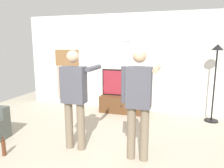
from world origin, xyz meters
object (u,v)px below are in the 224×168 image
object	(u,v)px
person_standing_nearer_couch	(139,99)
beverage_bottle	(4,148)
floor_lamp	(216,67)
person_standing_nearer_lamp	(74,94)
tv_stand	(124,104)
wall_clock	(127,37)
framed_picture	(67,58)
television	(124,83)

from	to	relation	value
person_standing_nearer_couch	beverage_bottle	distance (m)	2.42
floor_lamp	person_standing_nearer_lamp	size ratio (longest dim) A/B	1.06
tv_stand	person_standing_nearer_couch	distance (m)	2.58
wall_clock	person_standing_nearer_lamp	bearing A→B (deg)	-97.34
framed_picture	person_standing_nearer_lamp	size ratio (longest dim) A/B	0.45
tv_stand	beverage_bottle	world-z (taller)	tv_stand
tv_stand	framed_picture	distance (m)	2.26
tv_stand	wall_clock	bearing A→B (deg)	90.00
television	beverage_bottle	world-z (taller)	television
wall_clock	framed_picture	distance (m)	1.96
wall_clock	person_standing_nearer_couch	bearing A→B (deg)	-72.84
floor_lamp	person_standing_nearer_couch	world-z (taller)	floor_lamp
person_standing_nearer_couch	framed_picture	bearing A→B (deg)	135.65
framed_picture	beverage_bottle	distance (m)	3.47
television	person_standing_nearer_couch	size ratio (longest dim) A/B	0.70
wall_clock	person_standing_nearer_couch	xyz separation A→B (m)	(0.81, -2.61, -1.05)
tv_stand	framed_picture	bearing A→B (deg)	171.02
person_standing_nearer_lamp	beverage_bottle	world-z (taller)	person_standing_nearer_lamp
wall_clock	person_standing_nearer_couch	distance (m)	2.93
person_standing_nearer_lamp	beverage_bottle	bearing A→B (deg)	-150.20
floor_lamp	person_standing_nearer_couch	bearing A→B (deg)	-122.54
wall_clock	floor_lamp	xyz separation A→B (m)	(2.23, -0.37, -0.73)
person_standing_nearer_couch	beverage_bottle	size ratio (longest dim) A/B	5.32
television	beverage_bottle	size ratio (longest dim) A/B	3.72
television	person_standing_nearer_couch	xyz separation A→B (m)	(0.81, -2.36, 0.19)
television	beverage_bottle	distance (m)	3.30
floor_lamp	beverage_bottle	world-z (taller)	floor_lamp
television	floor_lamp	xyz separation A→B (m)	(2.23, -0.13, 0.52)
television	wall_clock	size ratio (longest dim) A/B	4.86
television	floor_lamp	world-z (taller)	floor_lamp
framed_picture	person_standing_nearer_couch	distance (m)	3.76
television	person_standing_nearer_lamp	xyz separation A→B (m)	(-0.33, -2.33, 0.18)
person_standing_nearer_lamp	person_standing_nearer_couch	world-z (taller)	person_standing_nearer_couch
tv_stand	floor_lamp	xyz separation A→B (m)	(2.23, -0.08, 1.11)
wall_clock	beverage_bottle	bearing A→B (deg)	-113.47
wall_clock	framed_picture	world-z (taller)	wall_clock
wall_clock	person_standing_nearer_lamp	xyz separation A→B (m)	(-0.33, -2.57, -1.06)
tv_stand	wall_clock	world-z (taller)	wall_clock
beverage_bottle	wall_clock	bearing A→B (deg)	66.53
wall_clock	television	bearing A→B (deg)	-90.00
television	floor_lamp	size ratio (longest dim) A/B	0.67
tv_stand	television	bearing A→B (deg)	90.00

